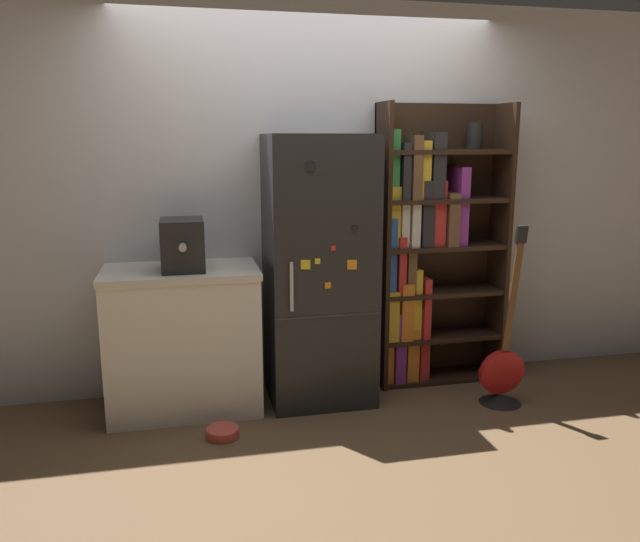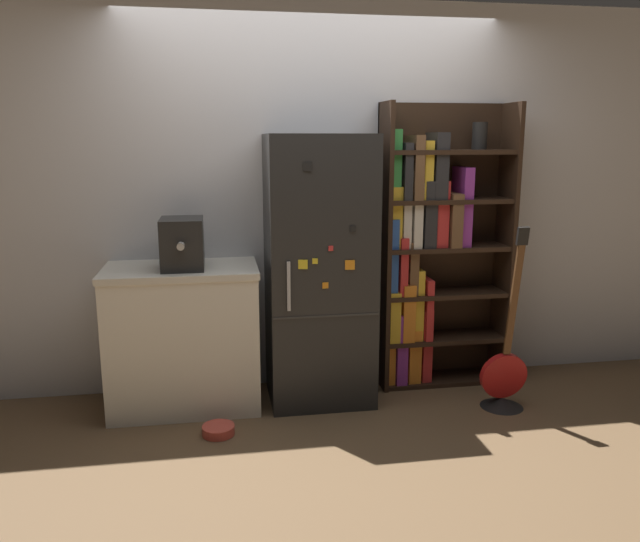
% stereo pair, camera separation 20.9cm
% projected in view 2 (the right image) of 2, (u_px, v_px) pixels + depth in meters
% --- Properties ---
extents(ground_plane, '(16.00, 16.00, 0.00)m').
position_uv_depth(ground_plane, '(323.00, 406.00, 4.07)').
color(ground_plane, brown).
extents(wall_back, '(8.00, 0.05, 2.60)m').
position_uv_depth(wall_back, '(312.00, 200.00, 4.26)').
color(wall_back, silver).
rests_on(wall_back, ground_plane).
extents(refrigerator, '(0.67, 0.60, 1.74)m').
position_uv_depth(refrigerator, '(319.00, 271.00, 4.05)').
color(refrigerator, black).
rests_on(refrigerator, ground_plane).
extents(bookshelf, '(0.90, 0.31, 1.95)m').
position_uv_depth(bookshelf, '(428.00, 252.00, 4.31)').
color(bookshelf, black).
rests_on(bookshelf, ground_plane).
extents(kitchen_counter, '(0.95, 0.58, 0.92)m').
position_uv_depth(kitchen_counter, '(184.00, 337.00, 4.00)').
color(kitchen_counter, silver).
rests_on(kitchen_counter, ground_plane).
extents(espresso_machine, '(0.26, 0.37, 0.31)m').
position_uv_depth(espresso_machine, '(182.00, 244.00, 3.82)').
color(espresso_machine, black).
rests_on(espresso_machine, kitchen_counter).
extents(guitar, '(0.31, 0.28, 1.20)m').
position_uv_depth(guitar, '(504.00, 382.00, 4.02)').
color(guitar, black).
rests_on(guitar, ground_plane).
extents(pet_bowl, '(0.19, 0.19, 0.06)m').
position_uv_depth(pet_bowl, '(218.00, 429.00, 3.67)').
color(pet_bowl, '#D84C3F').
rests_on(pet_bowl, ground_plane).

